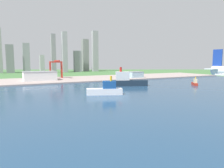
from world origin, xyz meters
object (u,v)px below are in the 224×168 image
ferry_boat (106,90)px  warehouse_main (40,76)px  tugboat_small (195,83)px  port_crane_red (56,65)px  warehouse_annex (135,74)px  cargo_ship (127,81)px

ferry_boat → warehouse_main: size_ratio=0.71×
ferry_boat → tugboat_small: 182.02m
port_crane_red → warehouse_annex: 187.55m
ferry_boat → tugboat_small: bearing=6.3°
cargo_ship → port_crane_red: port_crane_red is taller
port_crane_red → warehouse_main: size_ratio=0.72×
port_crane_red → warehouse_main: bearing=-139.0°
warehouse_annex → warehouse_main: bearing=173.1°
tugboat_small → warehouse_annex: warehouse_annex is taller
warehouse_main → warehouse_annex: warehouse_main is taller
tugboat_small → cargo_ship: (-109.21, 46.80, 4.62)m
warehouse_main → cargo_ship: bearing=-50.7°
warehouse_annex → ferry_boat: bearing=-131.7°
ferry_boat → cargo_ship: cargo_ship is taller
tugboat_small → cargo_ship: bearing=156.8°
ferry_boat → warehouse_main: (-49.32, 214.51, 5.09)m
tugboat_small → port_crane_red: bearing=129.2°
cargo_ship → warehouse_annex: cargo_ship is taller
tugboat_small → cargo_ship: cargo_ship is taller
port_crane_red → warehouse_main: 59.47m
port_crane_red → tugboat_small: bearing=-50.8°
ferry_boat → warehouse_main: ferry_boat is taller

